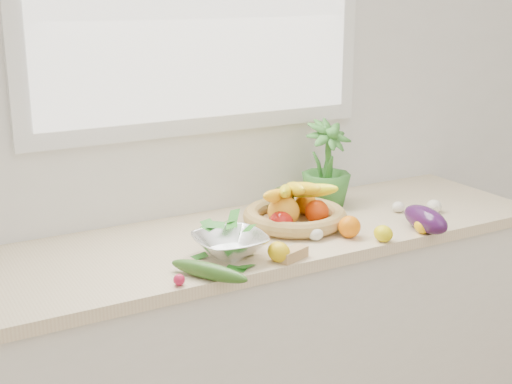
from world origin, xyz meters
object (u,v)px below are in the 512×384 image
eggplant (425,219)px  colander_with_spinach (230,239)px  apple (281,223)px  potted_herb (326,165)px  cucumber (209,271)px  fruit_basket (294,210)px

eggplant → colander_with_spinach: bearing=170.7°
apple → potted_herb: potted_herb is taller
potted_herb → eggplant: bearing=-72.7°
apple → cucumber: apple is taller
apple → eggplant: (0.45, -0.21, 0.00)m
eggplant → potted_herb: size_ratio=0.65×
fruit_basket → colander_with_spinach: size_ratio=2.00×
eggplant → fruit_basket: 0.45m
apple → colander_with_spinach: size_ratio=0.37×
fruit_basket → colander_with_spinach: (-0.34, -0.16, 0.01)m
eggplant → fruit_basket: (-0.35, 0.28, 0.01)m
apple → potted_herb: bearing=32.1°
potted_herb → colander_with_spinach: bearing=-152.2°
potted_herb → fruit_basket: bearing=-149.6°
cucumber → colander_with_spinach: bearing=42.7°
cucumber → potted_herb: (0.69, 0.42, 0.14)m
fruit_basket → colander_with_spinach: fruit_basket is taller
cucumber → potted_herb: bearing=31.1°
cucumber → potted_herb: potted_herb is taller
fruit_basket → eggplant: bearing=-38.3°
potted_herb → fruit_basket: size_ratio=0.73×
apple → cucumber: size_ratio=0.32×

